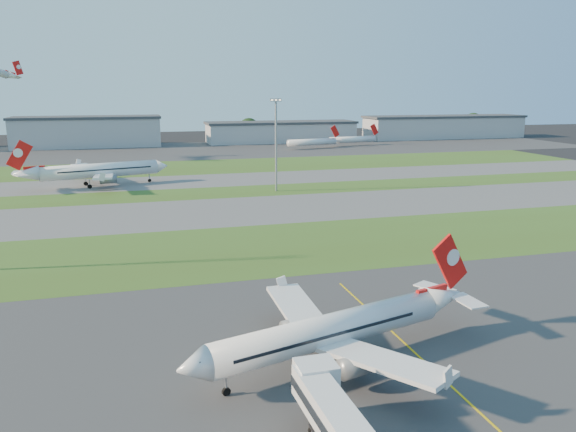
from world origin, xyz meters
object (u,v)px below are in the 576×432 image
object	(u,v)px
airliner_parked	(332,331)
airliner_taxiing	(99,171)
mini_jet_near	(312,142)
light_mast_centre	(276,139)
mini_jet_far	(353,139)

from	to	relation	value
airliner_parked	airliner_taxiing	bearing A→B (deg)	87.34
mini_jet_near	light_mast_centre	distance (m)	118.43
airliner_parked	mini_jet_far	bearing A→B (deg)	51.73
airliner_parked	light_mast_centre	world-z (taller)	light_mast_centre
airliner_parked	light_mast_centre	distance (m)	103.60
airliner_parked	mini_jet_near	distance (m)	219.71
mini_jet_near	mini_jet_far	xyz separation A→B (m)	(24.33, 8.21, 0.00)
airliner_parked	mini_jet_near	size ratio (longest dim) A/B	1.17
airliner_taxiing	mini_jet_near	xyz separation A→B (m)	(94.37, 86.41, -1.31)
airliner_taxiing	mini_jet_far	bearing A→B (deg)	-156.25
airliner_taxiing	mini_jet_near	world-z (taller)	airliner_taxiing
mini_jet_near	mini_jet_far	bearing A→B (deg)	7.51
mini_jet_near	light_mast_centre	xyz separation A→B (m)	(-45.65, -108.66, 11.53)
mini_jet_far	light_mast_centre	bearing A→B (deg)	-129.51
airliner_taxiing	mini_jet_near	distance (m)	127.96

